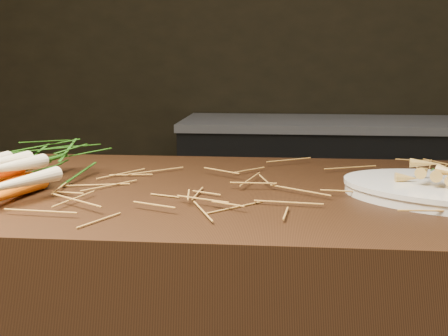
# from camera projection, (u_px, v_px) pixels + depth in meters

# --- Properties ---
(back_counter) EXTENTS (1.82, 0.62, 0.84)m
(back_counter) POSITION_uv_depth(u_px,v_px,m) (354.00, 198.00, 2.99)
(back_counter) COLOR black
(back_counter) RESTS_ON ground
(straw_bedding) EXTENTS (1.40, 0.60, 0.02)m
(straw_bedding) POSITION_uv_depth(u_px,v_px,m) (335.00, 185.00, 1.09)
(straw_bedding) COLOR #AD7834
(straw_bedding) RESTS_ON main_counter
(root_veg_bunch) EXTENTS (0.23, 0.49, 0.09)m
(root_veg_bunch) POSITION_uv_depth(u_px,v_px,m) (31.00, 166.00, 1.10)
(root_veg_bunch) COLOR #ED5A01
(root_veg_bunch) RESTS_ON main_counter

